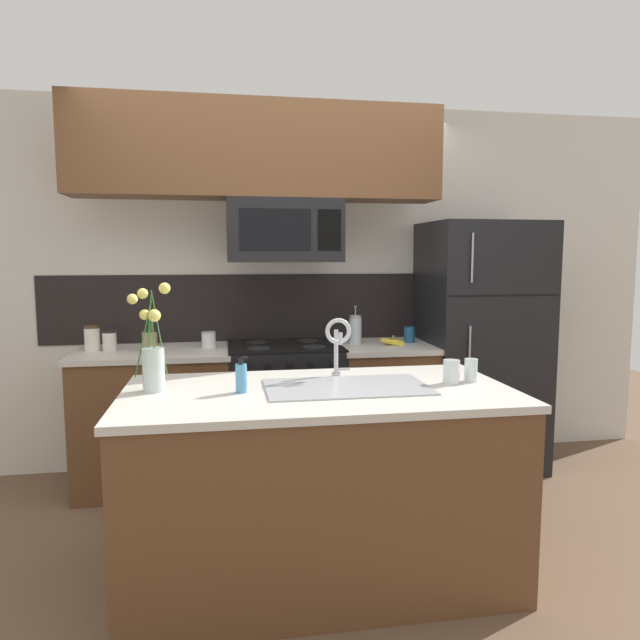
# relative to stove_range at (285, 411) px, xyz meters

# --- Properties ---
(ground_plane) EXTENTS (10.00, 10.00, 0.00)m
(ground_plane) POSITION_rel_stove_range_xyz_m (-0.00, -0.90, -0.46)
(ground_plane) COLOR brown
(rear_partition) EXTENTS (5.20, 0.10, 2.60)m
(rear_partition) POSITION_rel_stove_range_xyz_m (0.30, 0.38, 0.84)
(rear_partition) COLOR silver
(rear_partition) RESTS_ON ground
(splash_band) EXTENTS (3.33, 0.01, 0.48)m
(splash_band) POSITION_rel_stove_range_xyz_m (-0.00, 0.32, 0.69)
(splash_band) COLOR black
(splash_band) RESTS_ON rear_partition
(back_counter_left) EXTENTS (1.00, 0.65, 0.91)m
(back_counter_left) POSITION_rel_stove_range_xyz_m (-0.86, 0.00, -0.01)
(back_counter_left) COLOR brown
(back_counter_left) RESTS_ON ground
(back_counter_right) EXTENTS (0.66, 0.65, 0.91)m
(back_counter_right) POSITION_rel_stove_range_xyz_m (0.70, 0.00, -0.01)
(back_counter_right) COLOR brown
(back_counter_right) RESTS_ON ground
(stove_range) EXTENTS (0.76, 0.64, 0.93)m
(stove_range) POSITION_rel_stove_range_xyz_m (0.00, 0.00, 0.00)
(stove_range) COLOR black
(stove_range) RESTS_ON ground
(microwave) EXTENTS (0.74, 0.40, 0.41)m
(microwave) POSITION_rel_stove_range_xyz_m (0.00, -0.02, 1.22)
(microwave) COLOR black
(upper_cabinet_band) EXTENTS (2.36, 0.34, 0.60)m
(upper_cabinet_band) POSITION_rel_stove_range_xyz_m (-0.17, -0.05, 1.73)
(upper_cabinet_band) COLOR brown
(refrigerator) EXTENTS (0.80, 0.74, 1.76)m
(refrigerator) POSITION_rel_stove_range_xyz_m (1.42, 0.02, 0.42)
(refrigerator) COLOR black
(refrigerator) RESTS_ON ground
(storage_jar_tall) EXTENTS (0.10, 0.10, 0.16)m
(storage_jar_tall) POSITION_rel_stove_range_xyz_m (-1.25, 0.04, 0.53)
(storage_jar_tall) COLOR silver
(storage_jar_tall) RESTS_ON back_counter_left
(storage_jar_medium) EXTENTS (0.09, 0.09, 0.13)m
(storage_jar_medium) POSITION_rel_stove_range_xyz_m (-1.14, 0.03, 0.51)
(storage_jar_medium) COLOR silver
(storage_jar_medium) RESTS_ON back_counter_left
(storage_jar_short) EXTENTS (0.10, 0.10, 0.14)m
(storage_jar_short) POSITION_rel_stove_range_xyz_m (-0.88, -0.04, 0.52)
(storage_jar_short) COLOR #997F5B
(storage_jar_short) RESTS_ON back_counter_left
(storage_jar_squat) EXTENTS (0.09, 0.09, 0.11)m
(storage_jar_squat) POSITION_rel_stove_range_xyz_m (-0.50, 0.04, 0.50)
(storage_jar_squat) COLOR silver
(storage_jar_squat) RESTS_ON back_counter_left
(banana_bunch) EXTENTS (0.19, 0.12, 0.08)m
(banana_bunch) POSITION_rel_stove_range_xyz_m (0.75, -0.06, 0.47)
(banana_bunch) COLOR yellow
(banana_bunch) RESTS_ON back_counter_right
(french_press) EXTENTS (0.09, 0.09, 0.27)m
(french_press) POSITION_rel_stove_range_xyz_m (0.51, 0.06, 0.55)
(french_press) COLOR silver
(french_press) RESTS_ON back_counter_right
(coffee_tin) EXTENTS (0.08, 0.08, 0.11)m
(coffee_tin) POSITION_rel_stove_range_xyz_m (0.90, 0.05, 0.50)
(coffee_tin) COLOR #1E5184
(coffee_tin) RESTS_ON back_counter_right
(island_counter) EXTENTS (1.79, 0.92, 0.91)m
(island_counter) POSITION_rel_stove_range_xyz_m (0.03, -1.25, -0.01)
(island_counter) COLOR brown
(island_counter) RESTS_ON ground
(kitchen_sink) EXTENTS (0.76, 0.44, 0.16)m
(kitchen_sink) POSITION_rel_stove_range_xyz_m (0.16, -1.25, 0.38)
(kitchen_sink) COLOR #ADAFB5
(kitchen_sink) RESTS_ON island_counter
(sink_faucet) EXTENTS (0.14, 0.14, 0.31)m
(sink_faucet) POSITION_rel_stove_range_xyz_m (0.16, -1.03, 0.65)
(sink_faucet) COLOR #B7BABF
(sink_faucet) RESTS_ON island_counter
(dish_soap_bottle) EXTENTS (0.06, 0.05, 0.16)m
(dish_soap_bottle) POSITION_rel_stove_range_xyz_m (-0.33, -1.27, 0.52)
(dish_soap_bottle) COLOR #4C93C6
(dish_soap_bottle) RESTS_ON island_counter
(drinking_glass) EXTENTS (0.08, 0.08, 0.12)m
(drinking_glass) POSITION_rel_stove_range_xyz_m (0.67, -1.25, 0.51)
(drinking_glass) COLOR silver
(drinking_glass) RESTS_ON island_counter
(spare_glass) EXTENTS (0.06, 0.06, 0.11)m
(spare_glass) POSITION_rel_stove_range_xyz_m (0.79, -1.23, 0.50)
(spare_glass) COLOR silver
(spare_glass) RESTS_ON island_counter
(flower_vase) EXTENTS (0.19, 0.16, 0.49)m
(flower_vase) POSITION_rel_stove_range_xyz_m (-0.72, -1.17, 0.60)
(flower_vase) COLOR silver
(flower_vase) RESTS_ON island_counter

